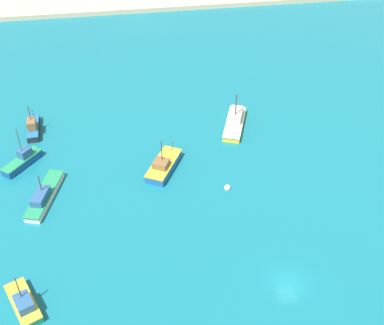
# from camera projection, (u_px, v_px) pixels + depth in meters

# --- Properties ---
(ground) EXTENTS (260.00, 280.00, 0.50)m
(ground) POSITION_uv_depth(u_px,v_px,m) (235.00, 143.00, 85.30)
(ground) COLOR #146B7F
(fishing_boat_2) EXTENTS (5.34, 10.99, 4.88)m
(fishing_boat_2) POSITION_uv_depth(u_px,v_px,m) (44.00, 196.00, 73.44)
(fishing_boat_2) COLOR silver
(fishing_boat_2) RESTS_ON ground
(fishing_boat_3) EXTENTS (6.16, 6.89, 6.93)m
(fishing_boat_3) POSITION_uv_depth(u_px,v_px,m) (23.00, 161.00, 79.68)
(fishing_boat_3) COLOR #14478C
(fishing_boat_3) RESTS_ON ground
(fishing_boat_4) EXTENTS (5.09, 7.24, 5.70)m
(fishing_boat_4) POSITION_uv_depth(u_px,v_px,m) (24.00, 304.00, 58.68)
(fishing_boat_4) COLOR #198466
(fishing_boat_4) RESTS_ON ground
(fishing_boat_6) EXTENTS (6.73, 8.86, 5.94)m
(fishing_boat_6) POSITION_uv_depth(u_px,v_px,m) (164.00, 166.00, 78.78)
(fishing_boat_6) COLOR #1E5BA8
(fishing_boat_6) RESTS_ON ground
(fishing_boat_7) EXTENTS (6.24, 10.44, 6.54)m
(fishing_boat_7) POSITION_uv_depth(u_px,v_px,m) (235.00, 122.00, 88.37)
(fishing_boat_7) COLOR gold
(fishing_boat_7) RESTS_ON ground
(fishing_boat_8) EXTENTS (2.43, 7.53, 5.46)m
(fishing_boat_8) POSITION_uv_depth(u_px,v_px,m) (33.00, 127.00, 86.91)
(fishing_boat_8) COLOR #232328
(fishing_boat_8) RESTS_ON ground
(buoy_0) EXTENTS (0.98, 0.98, 0.98)m
(buoy_0) POSITION_uv_depth(u_px,v_px,m) (227.00, 188.00, 75.73)
(buoy_0) COLOR silver
(buoy_0) RESTS_ON ground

